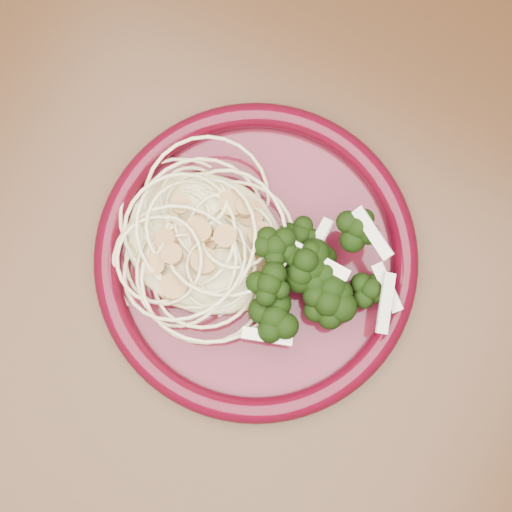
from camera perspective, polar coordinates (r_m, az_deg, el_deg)
The scene contains 6 objects.
dining_table at distance 0.65m, azimuth -8.60°, elevation -2.98°, with size 1.20×0.80×0.75m.
dinner_plate at distance 0.54m, azimuth -0.00°, elevation -0.19°, with size 0.29×0.29×0.02m.
spaghetti_pile at distance 0.53m, azimuth -4.15°, elevation 1.26°, with size 0.12×0.11×0.03m, color #F5EAA7.
scallop_cluster at distance 0.50m, azimuth -4.40°, elevation 1.89°, with size 0.10×0.10×0.03m, color #B98341, non-canonical shape.
broccoli_pile at distance 0.52m, azimuth 5.18°, elevation -1.46°, with size 0.08×0.12×0.04m, color black.
onion_garnish at distance 0.49m, azimuth 5.47°, elevation -1.02°, with size 0.05×0.08×0.04m, color white, non-canonical shape.
Camera 1 is at (0.12, -0.02, 1.29)m, focal length 50.00 mm.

